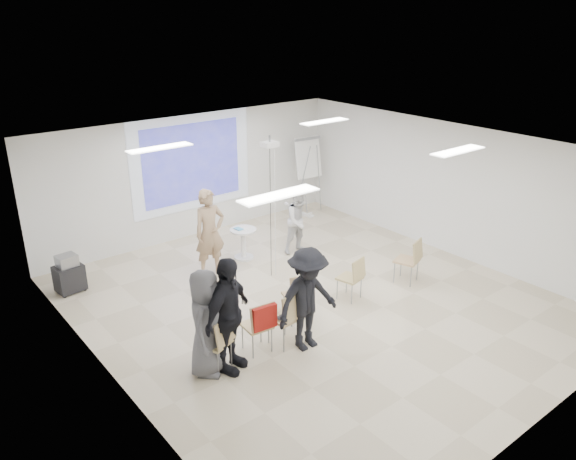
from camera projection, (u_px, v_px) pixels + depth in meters
floor at (314, 304)px, 10.92m from camera, size 8.00×9.00×0.10m
ceiling at (317, 147)px, 9.78m from camera, size 8.00×9.00×0.10m
wall_back at (192, 176)px, 13.65m from camera, size 8.00×0.10×3.00m
wall_left at (102, 295)px, 8.00m from camera, size 0.10×9.00×3.00m
wall_right at (449, 189)px, 12.71m from camera, size 0.10×9.00×3.00m
projection_halo at (192, 163)px, 13.47m from camera, size 3.20×0.01×2.30m
projection_image at (192, 163)px, 13.46m from camera, size 2.60×0.01×1.90m
pedestal_table at (243, 242)px, 12.63m from camera, size 0.64×0.64×0.74m
player_left at (210, 227)px, 11.67m from camera, size 0.81×0.57×2.13m
player_right at (300, 217)px, 12.82m from camera, size 0.89×0.74×1.71m
controller_left at (210, 207)px, 11.83m from camera, size 0.05×0.13×0.04m
controller_right at (287, 204)px, 12.79m from camera, size 0.05×0.13×0.04m
chair_far_left at (219, 339)px, 8.67m from camera, size 0.57×0.59×0.93m
chair_left_mid at (259, 323)px, 9.10m from camera, size 0.48×0.51×0.94m
chair_left_inner at (288, 314)px, 9.28m from camera, size 0.51×0.54×1.01m
chair_center at (299, 294)px, 9.99m from camera, size 0.58×0.60×0.98m
chair_right_inner at (353, 275)px, 10.79m from camera, size 0.50×0.53×0.89m
chair_right_far at (411, 257)px, 11.46m from camera, size 0.58×0.60×0.96m
red_jacket at (264, 317)px, 8.95m from camera, size 0.44×0.14×0.41m
laptop at (284, 315)px, 9.38m from camera, size 0.39×0.30×0.03m
audience_left at (228, 308)px, 8.47m from camera, size 1.48×1.25×2.19m
audience_mid at (308, 293)px, 9.09m from camera, size 1.33×0.75×2.04m
audience_outer at (206, 317)px, 8.48m from camera, size 1.12×1.10×1.94m
flipchart_easel at (308, 158)px, 15.00m from camera, size 0.92×0.70×2.12m
av_cart at (69, 275)px, 11.17m from camera, size 0.57×0.48×0.79m
ceiling_projector at (270, 151)px, 11.05m from camera, size 0.30×0.25×3.00m
fluor_panel_nw at (160, 148)px, 10.09m from camera, size 1.20×0.30×0.02m
fluor_panel_ne at (324, 121)px, 12.42m from camera, size 1.20×0.30×0.02m
fluor_panel_sw at (279, 195)px, 7.56m from camera, size 1.20×0.30×0.02m
fluor_panel_se at (458, 151)px, 9.88m from camera, size 1.20×0.30×0.02m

